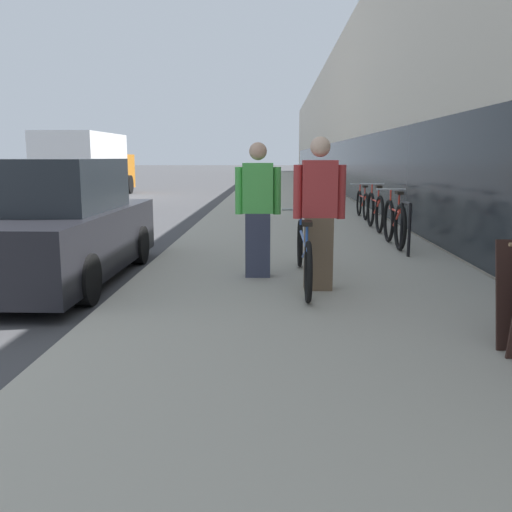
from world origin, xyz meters
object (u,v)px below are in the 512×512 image
(person_rider, at_px, (319,214))
(cruiser_bike_nearest, at_px, (394,223))
(bike_rack_hoop, at_px, (406,222))
(cruiser_bike_farthest, at_px, (362,204))
(tandem_bicycle, at_px, (304,253))
(cruiser_bike_middle, at_px, (375,211))
(moving_truck, at_px, (87,165))
(parked_sedan_curbside, at_px, (51,227))
(person_bystander, at_px, (258,210))

(person_rider, xyz_separation_m, cruiser_bike_nearest, (1.58, 3.36, -0.48))
(bike_rack_hoop, xyz_separation_m, cruiser_bike_farthest, (0.14, 5.49, -0.15))
(tandem_bicycle, bearing_deg, cruiser_bike_middle, 71.31)
(cruiser_bike_nearest, xyz_separation_m, cruiser_bike_middle, (0.06, 2.28, -0.00))
(person_rider, relative_size, cruiser_bike_farthest, 1.00)
(person_rider, relative_size, moving_truck, 0.26)
(tandem_bicycle, relative_size, moving_truck, 0.40)
(cruiser_bike_nearest, xyz_separation_m, cruiser_bike_farthest, (0.15, 4.68, -0.05))
(person_rider, distance_m, parked_sedan_curbside, 3.68)
(person_rider, height_order, cruiser_bike_nearest, person_rider)
(cruiser_bike_nearest, height_order, cruiser_bike_middle, cruiser_bike_nearest)
(person_bystander, xyz_separation_m, bike_rack_hoop, (2.32, 1.84, -0.36))
(person_rider, bearing_deg, bike_rack_hoop, 58.06)
(cruiser_bike_middle, xyz_separation_m, moving_truck, (-9.95, 11.51, 0.80))
(bike_rack_hoop, bearing_deg, tandem_bicycle, -128.47)
(bike_rack_hoop, bearing_deg, parked_sedan_curbside, -162.75)
(person_rider, distance_m, cruiser_bike_farthest, 8.23)
(moving_truck, bearing_deg, person_bystander, -65.22)
(parked_sedan_curbside, height_order, moving_truck, moving_truck)
(tandem_bicycle, distance_m, parked_sedan_curbside, 3.45)
(tandem_bicycle, relative_size, bike_rack_hoop, 3.22)
(bike_rack_hoop, relative_size, cruiser_bike_farthest, 0.47)
(cruiser_bike_middle, height_order, moving_truck, moving_truck)
(cruiser_bike_farthest, distance_m, parked_sedan_curbside, 8.83)
(person_rider, xyz_separation_m, parked_sedan_curbside, (-3.55, 0.95, -0.28))
(person_bystander, distance_m, bike_rack_hoop, 2.98)
(tandem_bicycle, relative_size, cruiser_bike_nearest, 1.56)
(person_rider, distance_m, cruiser_bike_nearest, 3.74)
(tandem_bicycle, distance_m, person_rider, 0.65)
(person_bystander, height_order, moving_truck, moving_truck)
(cruiser_bike_middle, bearing_deg, person_bystander, -115.62)
(bike_rack_hoop, relative_size, parked_sedan_curbside, 0.20)
(bike_rack_hoop, distance_m, cruiser_bike_farthest, 5.49)
(tandem_bicycle, distance_m, person_bystander, 0.84)
(bike_rack_hoop, relative_size, cruiser_bike_middle, 0.45)
(person_bystander, bearing_deg, cruiser_bike_farthest, 71.47)
(person_bystander, bearing_deg, moving_truck, 114.78)
(cruiser_bike_middle, xyz_separation_m, parked_sedan_curbside, (-5.18, -4.69, 0.20))
(person_rider, relative_size, bike_rack_hoop, 2.10)
(person_rider, height_order, cruiser_bike_middle, person_rider)
(person_bystander, bearing_deg, parked_sedan_curbside, 175.08)
(tandem_bicycle, xyz_separation_m, person_rider, (0.15, -0.35, 0.53))
(bike_rack_hoop, height_order, cruiser_bike_nearest, cruiser_bike_nearest)
(parked_sedan_curbside, bearing_deg, cruiser_bike_middle, 42.15)
(cruiser_bike_nearest, bearing_deg, parked_sedan_curbside, -154.84)
(cruiser_bike_nearest, height_order, parked_sedan_curbside, parked_sedan_curbside)
(cruiser_bike_nearest, bearing_deg, bike_rack_hoop, -89.36)
(tandem_bicycle, xyz_separation_m, cruiser_bike_middle, (1.79, 5.28, 0.04))
(tandem_bicycle, relative_size, person_bystander, 1.57)
(cruiser_bike_nearest, xyz_separation_m, moving_truck, (-9.90, 13.79, 0.79))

